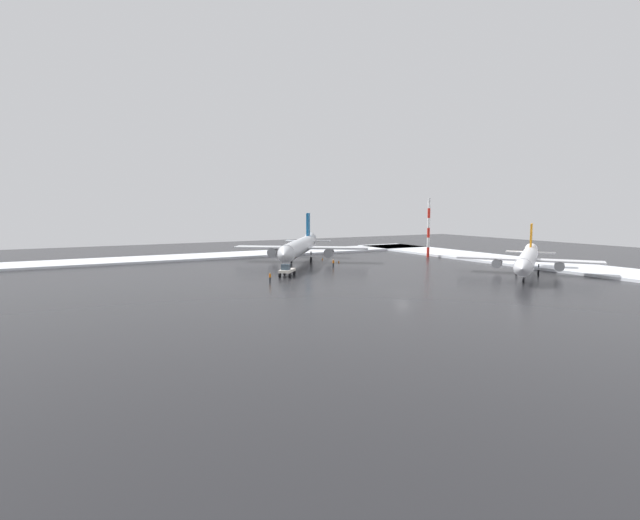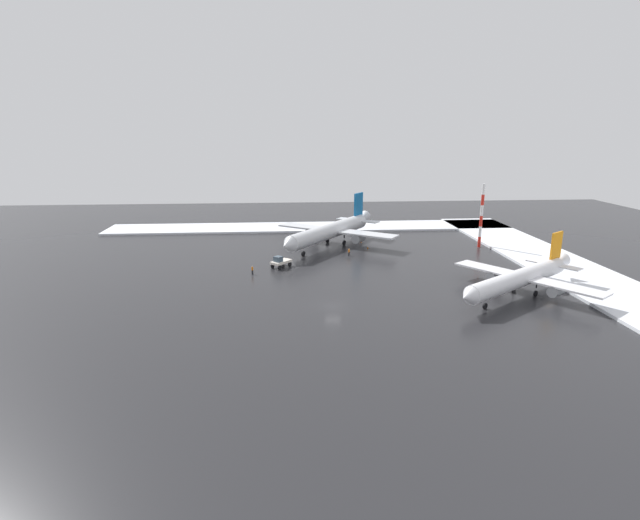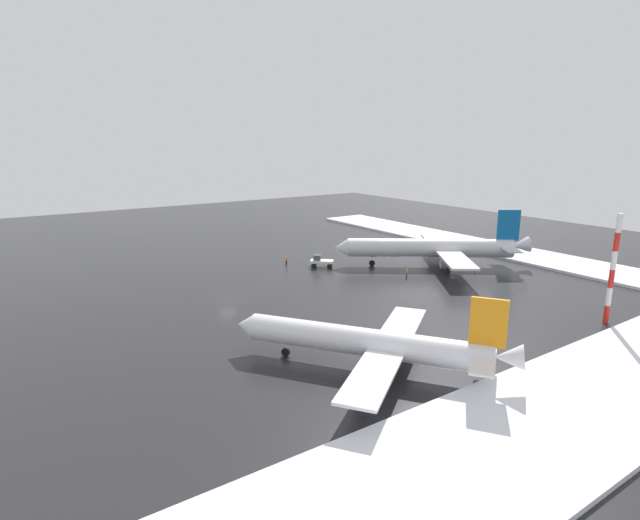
% 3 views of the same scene
% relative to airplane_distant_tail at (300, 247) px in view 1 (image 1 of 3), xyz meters
% --- Properties ---
extents(ground_plane, '(240.00, 240.00, 0.00)m').
position_rel_airplane_distant_tail_xyz_m(ground_plane, '(-43.45, 3.87, -3.83)').
color(ground_plane, '#232326').
extents(snow_bank_far, '(152.00, 16.00, 0.54)m').
position_rel_airplane_distant_tail_xyz_m(snow_bank_far, '(-43.45, -46.13, -3.56)').
color(snow_bank_far, white).
rests_on(snow_bank_far, ground_plane).
extents(snow_bank_right, '(14.00, 116.00, 0.54)m').
position_rel_airplane_distant_tail_xyz_m(snow_bank_right, '(23.55, 3.87, -3.56)').
color(snow_bank_right, white).
rests_on(snow_bank_right, ground_plane).
extents(airplane_distant_tail, '(33.45, 28.97, 11.60)m').
position_rel_airplane_distant_tail_xyz_m(airplane_distant_tail, '(0.00, 0.00, 0.00)').
color(airplane_distant_tail, silver).
rests_on(airplane_distant_tail, ground_plane).
extents(airplane_parked_portside, '(24.22, 28.12, 9.69)m').
position_rel_airplane_distant_tail_xyz_m(airplane_parked_portside, '(-40.62, -28.84, -0.63)').
color(airplane_parked_portside, white).
rests_on(airplane_parked_portside, ground_plane).
extents(pushback_tug, '(4.91, 4.69, 2.50)m').
position_rel_airplane_distant_tail_xyz_m(pushback_tug, '(-19.16, 12.49, -2.55)').
color(pushback_tug, silver).
rests_on(pushback_tug, ground_plane).
extents(ground_crew_near_tug, '(0.36, 0.36, 1.71)m').
position_rel_airplane_distant_tail_xyz_m(ground_crew_near_tug, '(-23.90, 18.05, -2.86)').
color(ground_crew_near_tug, black).
rests_on(ground_crew_near_tug, ground_plane).
extents(ground_crew_mid_apron, '(0.36, 0.36, 1.71)m').
position_rel_airplane_distant_tail_xyz_m(ground_crew_mid_apron, '(-10.40, -3.09, -2.86)').
color(ground_crew_mid_apron, black).
rests_on(ground_crew_mid_apron, ground_plane).
extents(antenna_mast, '(0.70, 0.70, 15.47)m').
position_rel_airplane_distant_tail_xyz_m(antenna_mast, '(-4.00, -36.11, 3.90)').
color(antenna_mast, red).
rests_on(antenna_mast, ground_plane).
extents(traffic_cone_near_nose, '(0.36, 0.36, 0.55)m').
position_rel_airplane_distant_tail_xyz_m(traffic_cone_near_nose, '(3.13, -7.98, -3.56)').
color(traffic_cone_near_nose, orange).
rests_on(traffic_cone_near_nose, ground_plane).
extents(traffic_cone_mid_line, '(0.36, 0.36, 0.55)m').
position_rel_airplane_distant_tail_xyz_m(traffic_cone_mid_line, '(-3.79, -8.56, -3.56)').
color(traffic_cone_mid_line, orange).
rests_on(traffic_cone_mid_line, ground_plane).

